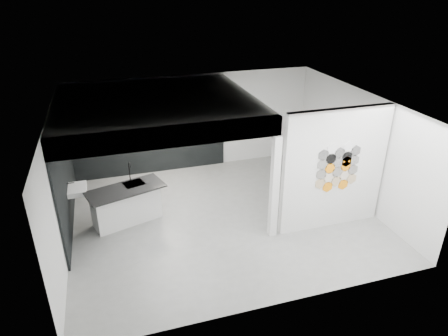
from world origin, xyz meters
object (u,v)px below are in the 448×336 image
at_px(stockpot, 119,131).
at_px(kettle, 188,125).
at_px(partition_panel, 334,170).
at_px(utensil_cup, 126,132).
at_px(glass_vase, 200,124).
at_px(kitchen_island, 126,204).
at_px(wall_basin, 77,189).
at_px(bottle_dark, 131,130).
at_px(glass_bowl, 200,124).

xyz_separation_m(stockpot, kettle, (1.93, 0.00, -0.02)).
bearing_deg(partition_panel, stockpot, 138.34).
bearing_deg(utensil_cup, glass_vase, 0.00).
xyz_separation_m(partition_panel, utensil_cup, (-4.17, 3.87, -0.02)).
height_order(kitchen_island, glass_vase, glass_vase).
xyz_separation_m(wall_basin, bottle_dark, (1.44, 2.07, 0.55)).
height_order(stockpot, utensil_cup, stockpot).
distance_m(stockpot, bottle_dark, 0.32).
xyz_separation_m(partition_panel, glass_bowl, (-2.08, 3.87, -0.03)).
relative_size(kitchen_island, stockpot, 8.37).
height_order(kettle, bottle_dark, bottle_dark).
xyz_separation_m(stockpot, utensil_cup, (0.18, 0.00, -0.04)).
bearing_deg(partition_panel, kettle, 121.97).
distance_m(wall_basin, glass_bowl, 4.00).
relative_size(kettle, glass_vase, 1.25).
distance_m(stockpot, glass_bowl, 2.27).
bearing_deg(stockpot, glass_bowl, 0.00).
height_order(glass_bowl, utensil_cup, utensil_cup).
xyz_separation_m(kitchen_island, glass_vase, (2.36, 2.39, 0.92)).
relative_size(glass_bowl, utensil_cup, 1.30).
xyz_separation_m(glass_vase, utensil_cup, (-2.09, 0.00, -0.01)).
distance_m(stockpot, utensil_cup, 0.18).
bearing_deg(stockpot, kettle, 0.00).
distance_m(glass_bowl, glass_vase, 0.01).
xyz_separation_m(glass_bowl, bottle_dark, (-1.95, 0.00, 0.03)).
bearing_deg(kettle, stockpot, 177.18).
relative_size(stockpot, glass_vase, 1.78).
relative_size(partition_panel, stockpot, 12.56).
bearing_deg(bottle_dark, kitchen_island, -99.85).
relative_size(partition_panel, kitchen_island, 1.50).
bearing_deg(glass_bowl, utensil_cup, 180.00).
bearing_deg(utensil_cup, bottle_dark, 0.00).
distance_m(wall_basin, utensil_cup, 2.49).
bearing_deg(wall_basin, kettle, 34.07).
xyz_separation_m(kitchen_island, utensil_cup, (0.27, 2.39, 0.91)).
bearing_deg(stockpot, partition_panel, -41.66).
height_order(glass_vase, utensil_cup, glass_vase).
height_order(stockpot, kettle, stockpot).
bearing_deg(stockpot, bottle_dark, 0.00).
xyz_separation_m(glass_bowl, utensil_cup, (-2.09, 0.00, 0.00)).
relative_size(bottle_dark, utensil_cup, 1.42).
bearing_deg(glass_bowl, bottle_dark, 180.00).
bearing_deg(stockpot, wall_basin, -118.51).
bearing_deg(utensil_cup, kettle, 0.00).
bearing_deg(stockpot, utensil_cup, 0.00).
distance_m(wall_basin, stockpot, 2.42).
bearing_deg(stockpot, kitchen_island, -92.25).
xyz_separation_m(partition_panel, kitchen_island, (-4.44, 1.48, -0.93)).
bearing_deg(partition_panel, kitchen_island, 161.56).
bearing_deg(glass_bowl, partition_panel, -61.77).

